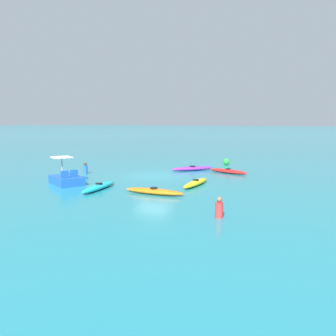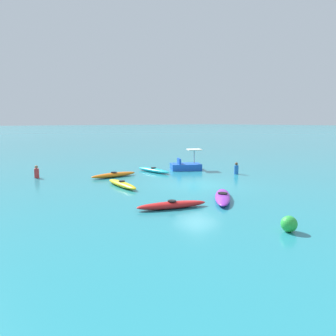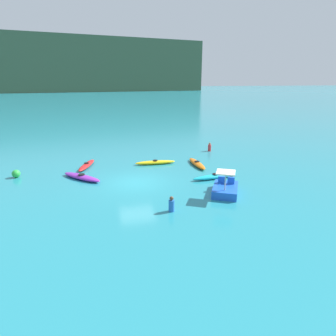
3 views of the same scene
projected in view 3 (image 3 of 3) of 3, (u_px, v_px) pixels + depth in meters
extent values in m
plane|color=teal|center=(136.00, 182.00, 20.02)|extent=(600.00, 600.00, 0.00)
cube|color=#42563D|center=(79.00, 66.00, 184.65)|extent=(158.01, 75.40, 30.97)
ellipsoid|color=#19B7C6|center=(215.00, 176.00, 20.75)|extent=(3.60, 1.02, 0.32)
cylinder|color=black|center=(215.00, 174.00, 20.69)|extent=(0.45, 0.45, 0.05)
ellipsoid|color=yellow|center=(155.00, 162.00, 24.27)|extent=(3.46, 0.75, 0.32)
cylinder|color=black|center=(155.00, 160.00, 24.22)|extent=(0.40, 0.40, 0.05)
ellipsoid|color=red|center=(87.00, 165.00, 23.48)|extent=(1.62, 3.31, 0.32)
cylinder|color=black|center=(86.00, 163.00, 23.42)|extent=(0.48, 0.48, 0.05)
ellipsoid|color=purple|center=(82.00, 177.00, 20.63)|extent=(3.01, 3.10, 0.32)
cylinder|color=black|center=(81.00, 175.00, 20.58)|extent=(0.68, 0.68, 0.05)
ellipsoid|color=orange|center=(197.00, 164.00, 23.95)|extent=(0.67, 3.43, 0.32)
cylinder|color=black|center=(197.00, 161.00, 23.89)|extent=(0.42, 0.42, 0.05)
cube|color=blue|center=(225.00, 190.00, 17.98)|extent=(2.48, 2.83, 0.50)
cube|color=blue|center=(231.00, 180.00, 18.27)|extent=(0.46, 0.35, 0.44)
cube|color=blue|center=(222.00, 180.00, 18.42)|extent=(0.46, 0.35, 0.44)
cylinder|color=#B2B2B7|center=(225.00, 182.00, 17.09)|extent=(0.08, 0.08, 1.10)
cube|color=silver|center=(226.00, 172.00, 16.92)|extent=(1.50, 1.50, 0.08)
sphere|color=green|center=(16.00, 174.00, 20.94)|extent=(0.58, 0.58, 0.58)
cylinder|color=blue|center=(171.00, 206.00, 15.53)|extent=(0.43, 0.43, 0.65)
sphere|color=brown|center=(172.00, 198.00, 15.40)|extent=(0.22, 0.22, 0.22)
cylinder|color=red|center=(209.00, 148.00, 28.71)|extent=(0.45, 0.45, 0.65)
sphere|color=#8C6647|center=(210.00, 144.00, 28.58)|extent=(0.22, 0.22, 0.22)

